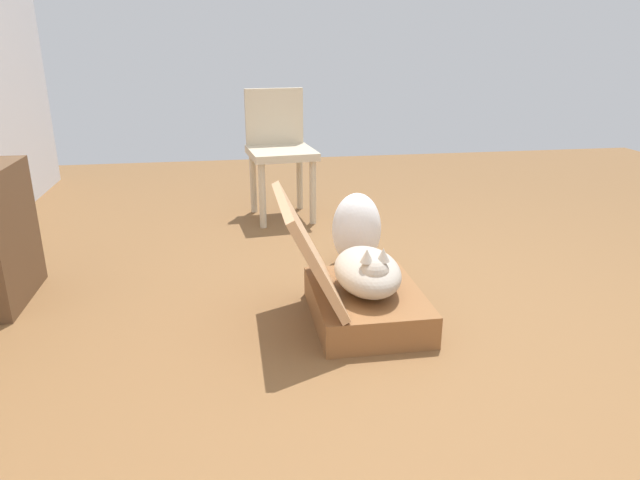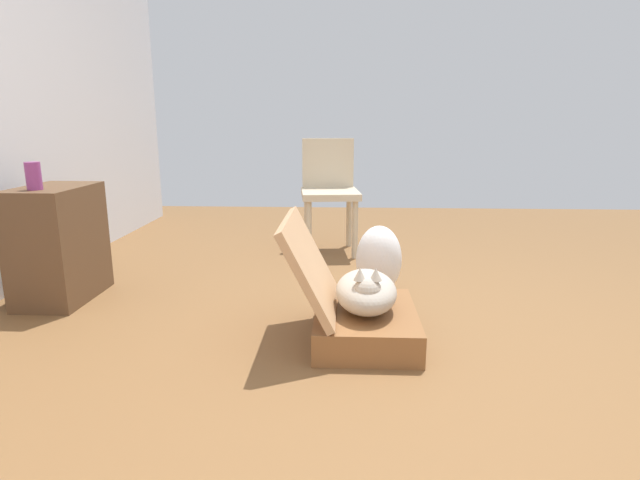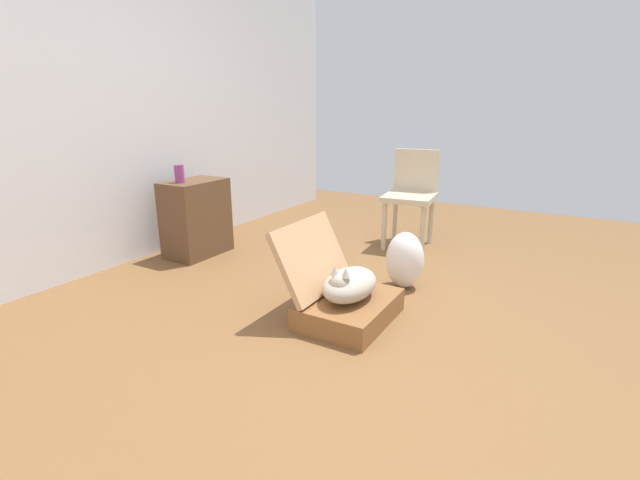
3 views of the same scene
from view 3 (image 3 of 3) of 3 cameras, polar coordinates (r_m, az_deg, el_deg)
name	(u,v)px [view 3 (image 3 of 3)]	position (r m, az deg, el deg)	size (l,w,h in m)	color
ground_plane	(362,334)	(2.62, 5.34, -11.78)	(7.68, 7.68, 0.00)	brown
wall_back	(85,98)	(3.83, -27.68, 15.70)	(6.40, 0.15, 2.60)	silver
suitcase_base	(349,309)	(2.74, 3.73, -8.74)	(0.62, 0.47, 0.14)	brown
suitcase_lid	(312,257)	(2.75, -0.98, -2.15)	(0.62, 0.47, 0.04)	tan
cat	(349,284)	(2.66, 3.70, -5.62)	(0.52, 0.28, 0.24)	#B2A899
plastic_bag_white	(405,260)	(3.22, 10.70, -2.52)	(0.24, 0.27, 0.40)	white
side_table	(196,218)	(3.99, -15.42, 2.71)	(0.54, 0.34, 0.65)	brown
vase_tall	(179,174)	(3.84, -17.41, 8.02)	(0.08, 0.08, 0.14)	#8C387A
chair	(411,193)	(4.18, 11.52, 5.85)	(0.52, 0.47, 0.87)	beige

